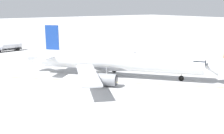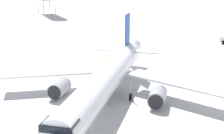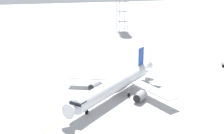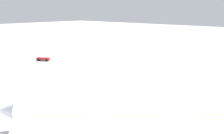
# 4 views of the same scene
# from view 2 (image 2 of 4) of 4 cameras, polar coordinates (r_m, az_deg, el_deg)

# --- Properties ---
(ground_plane) EXTENTS (600.00, 600.00, 0.00)m
(ground_plane) POSITION_cam_2_polar(r_m,az_deg,el_deg) (49.61, -5.17, -5.74)
(ground_plane) COLOR #B2B2B2
(airliner_main) EXTENTS (29.79, 33.87, 10.92)m
(airliner_main) POSITION_cam_2_polar(r_m,az_deg,el_deg) (48.12, -0.97, -2.31)
(airliner_main) COLOR white
(airliner_main) RESTS_ON ground_plane
(taxiway_centreline) EXTENTS (100.15, 101.55, 0.01)m
(taxiway_centreline) POSITION_cam_2_polar(r_m,az_deg,el_deg) (47.37, -7.01, -6.89)
(taxiway_centreline) COLOR yellow
(taxiway_centreline) RESTS_ON ground_plane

